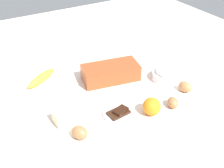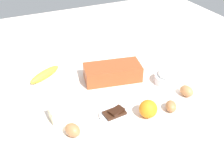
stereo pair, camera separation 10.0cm
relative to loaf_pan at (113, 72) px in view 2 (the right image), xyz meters
name	(u,v)px [view 2 (the right image)]	position (x,y,z in m)	size (l,w,h in m)	color
ground_plane	(112,93)	(-0.04, -0.09, -0.05)	(2.40, 2.40, 0.02)	beige
loaf_pan	(113,72)	(0.00, 0.00, 0.00)	(0.30, 0.18, 0.08)	#9E4723
flour_bowl	(168,77)	(0.24, -0.14, -0.01)	(0.13, 0.13, 0.07)	white
banana	(45,74)	(-0.31, 0.16, -0.02)	(0.19, 0.04, 0.04)	yellow
orange_fruit	(148,109)	(0.02, -0.32, 0.00)	(0.08, 0.08, 0.08)	orange
butter_block	(61,113)	(-0.32, -0.18, -0.01)	(0.09, 0.06, 0.06)	#F4EDB2
egg_near_butter	(187,91)	(0.25, -0.27, -0.02)	(0.05, 0.05, 0.07)	#B57B4A
egg_beside_bowl	(171,106)	(0.13, -0.33, -0.02)	(0.05, 0.05, 0.06)	#A87144
egg_loose	(72,130)	(-0.30, -0.29, -0.02)	(0.05, 0.05, 0.07)	#A77144
chocolate_plate	(115,114)	(-0.11, -0.26, -0.03)	(0.13, 0.13, 0.03)	white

